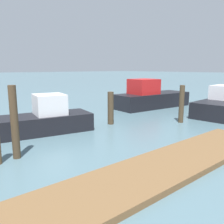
% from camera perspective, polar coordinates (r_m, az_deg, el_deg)
% --- Properties ---
extents(floating_dock, '(11.10, 2.00, 0.18)m').
position_cam_1_polar(floating_dock, '(7.38, 11.49, -13.14)').
color(floating_dock, brown).
rests_on(floating_dock, ground_plane).
extents(dock_piling_0, '(0.25, 0.25, 2.48)m').
position_cam_1_polar(dock_piling_0, '(8.52, -22.40, -2.37)').
color(dock_piling_0, '#473826').
rests_on(dock_piling_0, ground_plane).
extents(dock_piling_1, '(0.33, 0.33, 1.77)m').
position_cam_1_polar(dock_piling_1, '(12.84, -0.33, 0.95)').
color(dock_piling_1, '#473826').
rests_on(dock_piling_1, ground_plane).
extents(dock_piling_3, '(0.28, 0.28, 2.09)m').
position_cam_1_polar(dock_piling_3, '(13.76, 16.37, 1.85)').
color(dock_piling_3, '#473826').
rests_on(dock_piling_3, ground_plane).
extents(moored_boat_3, '(4.58, 2.55, 1.80)m').
position_cam_1_polar(moored_boat_3, '(11.73, -15.59, -1.67)').
color(moored_boat_3, black).
rests_on(moored_boat_3, ground_plane).
extents(moored_boat_4, '(6.37, 2.64, 2.21)m').
position_cam_1_polar(moored_boat_4, '(18.59, 9.28, 3.45)').
color(moored_boat_4, black).
rests_on(moored_boat_4, ground_plane).
extents(moored_boat_5, '(5.24, 2.62, 1.90)m').
position_cam_1_polar(moored_boat_5, '(16.96, 25.25, 1.65)').
color(moored_boat_5, black).
rests_on(moored_boat_5, ground_plane).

